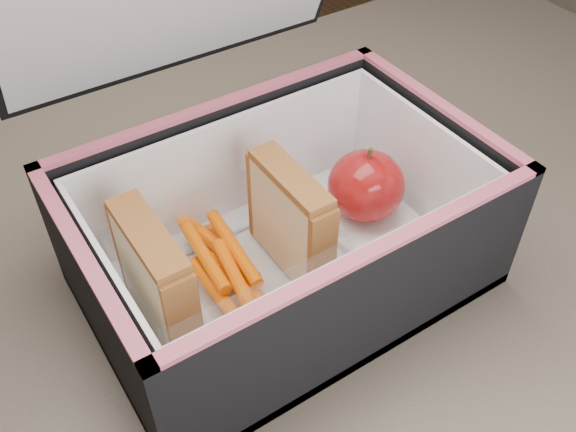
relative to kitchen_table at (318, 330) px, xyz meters
name	(u,v)px	position (x,y,z in m)	size (l,w,h in m)	color
kitchen_table	(318,330)	(0.00, 0.00, 0.00)	(1.20, 0.80, 0.75)	brown
lunch_bag	(281,218)	(-0.03, 0.01, 0.16)	(0.33, 0.30, 0.32)	black
plastic_tub	(228,264)	(-0.09, 0.01, 0.14)	(0.16, 0.12, 0.07)	white
sandwich_left	(156,279)	(-0.15, 0.01, 0.16)	(0.03, 0.09, 0.10)	beige
sandwich_right	(290,220)	(-0.03, 0.01, 0.16)	(0.02, 0.09, 0.10)	beige
carrot_sticks	(229,268)	(-0.08, 0.02, 0.13)	(0.06, 0.14, 0.03)	#E15700
paper_napkin	(360,216)	(0.06, 0.02, 0.11)	(0.08, 0.08, 0.01)	white
red_apple	(366,186)	(0.06, 0.02, 0.15)	(0.09, 0.09, 0.07)	#880604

